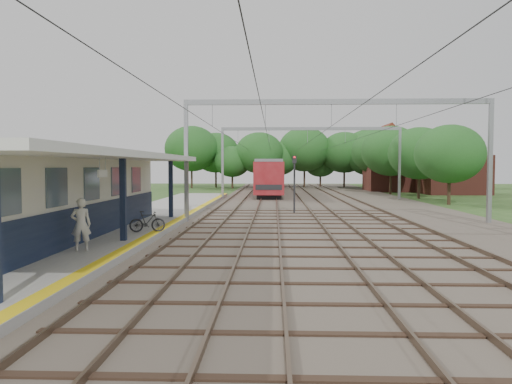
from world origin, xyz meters
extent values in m
plane|color=#2D4C1E|center=(0.00, 0.00, 0.00)|extent=(160.00, 160.00, 0.00)
cube|color=#473D33|center=(4.00, 30.00, 0.05)|extent=(18.00, 90.00, 0.10)
cube|color=gray|center=(-7.50, 14.00, 0.17)|extent=(5.00, 52.00, 0.35)
cube|color=yellow|center=(-5.25, 14.00, 0.35)|extent=(0.45, 52.00, 0.01)
cube|color=beige|center=(-8.90, 7.00, 2.05)|extent=(3.20, 18.00, 3.40)
cube|color=#101A34|center=(-7.28, 7.00, 1.05)|extent=(0.06, 18.00, 1.40)
cube|color=slate|center=(-7.27, 7.00, 2.55)|extent=(0.05, 16.00, 1.30)
cube|color=#101A34|center=(-5.90, 6.00, 1.95)|extent=(0.22, 0.22, 3.20)
cube|color=#101A34|center=(-5.90, 15.00, 1.95)|extent=(0.22, 0.22, 3.20)
cube|color=silver|center=(-7.80, 6.00, 3.67)|extent=(6.40, 20.00, 0.24)
cube|color=white|center=(-6.00, 4.00, 3.00)|extent=(0.06, 0.85, 0.26)
cube|color=brown|center=(-4.22, 30.00, 0.17)|extent=(0.07, 88.00, 0.15)
cube|color=brown|center=(-2.78, 30.00, 0.17)|extent=(0.07, 88.00, 0.15)
cube|color=brown|center=(-1.22, 30.00, 0.17)|extent=(0.07, 88.00, 0.15)
cube|color=brown|center=(0.22, 30.00, 0.17)|extent=(0.07, 88.00, 0.15)
cube|color=brown|center=(2.48, 30.00, 0.17)|extent=(0.07, 88.00, 0.15)
cube|color=brown|center=(3.92, 30.00, 0.17)|extent=(0.07, 88.00, 0.15)
cube|color=brown|center=(6.08, 30.00, 0.17)|extent=(0.07, 88.00, 0.15)
cube|color=brown|center=(7.52, 30.00, 0.17)|extent=(0.07, 88.00, 0.15)
cube|color=gray|center=(-5.00, 15.00, 3.50)|extent=(0.22, 0.22, 7.00)
cube|color=gray|center=(12.00, 15.00, 3.50)|extent=(0.22, 0.22, 7.00)
cube|color=gray|center=(3.50, 15.00, 6.85)|extent=(17.00, 0.20, 0.30)
cube|color=gray|center=(-5.00, 35.00, 3.50)|extent=(0.22, 0.22, 7.00)
cube|color=gray|center=(12.00, 35.00, 3.50)|extent=(0.22, 0.22, 7.00)
cube|color=gray|center=(3.50, 35.00, 6.85)|extent=(17.00, 0.20, 0.30)
cylinder|color=black|center=(-3.50, 30.00, 5.50)|extent=(0.02, 88.00, 0.02)
cylinder|color=black|center=(-0.50, 30.00, 5.50)|extent=(0.02, 88.00, 0.02)
cylinder|color=black|center=(3.20, 30.00, 5.50)|extent=(0.02, 88.00, 0.02)
cylinder|color=black|center=(6.80, 30.00, 5.50)|extent=(0.02, 88.00, 0.02)
cylinder|color=#382619|center=(-10.00, 61.00, 1.44)|extent=(0.28, 0.28, 2.88)
ellipsoid|color=#1F4D1B|center=(-10.00, 61.00, 4.96)|extent=(6.72, 6.72, 5.76)
cylinder|color=#382619|center=(-4.00, 63.00, 1.26)|extent=(0.28, 0.28, 2.52)
ellipsoid|color=#1F4D1B|center=(-4.00, 63.00, 4.34)|extent=(5.88, 5.88, 5.04)
cylinder|color=#382619|center=(2.00, 60.00, 1.62)|extent=(0.28, 0.28, 3.24)
ellipsoid|color=#1F4D1B|center=(2.00, 60.00, 5.58)|extent=(7.56, 7.56, 6.48)
cylinder|color=#382619|center=(8.00, 62.00, 1.35)|extent=(0.28, 0.28, 2.70)
ellipsoid|color=#1F4D1B|center=(8.00, 62.00, 4.65)|extent=(6.30, 6.30, 5.40)
cylinder|color=#382619|center=(14.50, 38.00, 1.26)|extent=(0.28, 0.28, 2.52)
ellipsoid|color=#1F4D1B|center=(14.50, 38.00, 4.34)|extent=(5.88, 5.88, 5.04)
cylinder|color=#382619|center=(15.00, 54.00, 1.44)|extent=(0.28, 0.28, 2.88)
ellipsoid|color=#1F4D1B|center=(15.00, 54.00, 4.96)|extent=(6.72, 6.72, 5.76)
cube|color=brown|center=(21.00, 46.00, 2.25)|extent=(7.00, 6.00, 4.50)
cube|color=maroon|center=(21.00, 46.00, 5.40)|extent=(4.99, 6.12, 4.99)
cube|color=brown|center=(16.00, 52.00, 2.50)|extent=(8.00, 6.00, 5.00)
cube|color=maroon|center=(16.00, 52.00, 5.90)|extent=(5.52, 6.12, 5.52)
imported|color=silver|center=(-6.63, 3.56, 1.26)|extent=(0.78, 0.66, 1.82)
imported|color=black|center=(-5.60, 8.49, 0.81)|extent=(1.60, 0.77, 0.93)
cube|color=black|center=(-0.50, 41.89, 0.32)|extent=(2.31, 16.46, 0.44)
cube|color=maroon|center=(-0.50, 41.89, 2.11)|extent=(2.88, 17.89, 3.13)
cube|color=black|center=(-0.50, 41.89, 2.44)|extent=(2.92, 16.46, 0.89)
cube|color=slate|center=(-0.50, 41.89, 3.80)|extent=(2.65, 17.89, 0.28)
cube|color=black|center=(-0.50, 60.38, 0.32)|extent=(2.31, 16.46, 0.44)
cube|color=maroon|center=(-0.50, 60.38, 2.11)|extent=(2.88, 17.89, 3.13)
cube|color=black|center=(-0.50, 60.38, 2.44)|extent=(2.92, 16.46, 0.89)
cube|color=slate|center=(-0.50, 60.38, 3.80)|extent=(2.65, 17.89, 0.28)
cylinder|color=black|center=(1.35, 20.18, 1.80)|extent=(0.12, 0.12, 3.60)
cube|color=black|center=(1.35, 20.18, 3.70)|extent=(0.27, 0.16, 0.50)
sphere|color=red|center=(1.35, 20.08, 3.85)|extent=(0.13, 0.13, 0.13)
camera|label=1|loc=(-0.01, -13.20, 3.25)|focal=35.00mm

